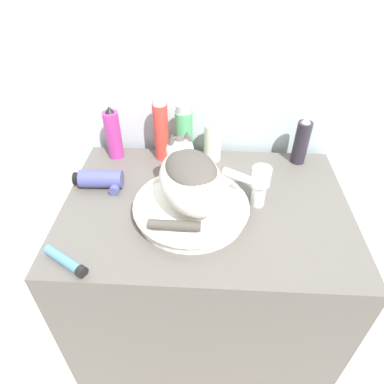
{
  "coord_description": "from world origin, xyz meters",
  "views": [
    {
      "loc": [
        -0.0,
        -0.5,
        1.56
      ],
      "look_at": [
        -0.04,
        0.26,
        0.94
      ],
      "focal_mm": 32.0,
      "sensor_mm": 36.0,
      "label": 1
    }
  ],
  "objects_px": {
    "spray_bottle_trigger": "(114,134)",
    "cream_tube": "(67,261)",
    "shampoo_bottle_tall": "(162,130)",
    "cat": "(191,177)",
    "hair_dryer": "(103,180)",
    "faucet": "(258,183)",
    "hairspray_can_black": "(302,142)",
    "soap_pump_bottle": "(214,142)",
    "mouthwash_bottle": "(185,133)"
  },
  "relations": [
    {
      "from": "spray_bottle_trigger",
      "to": "cream_tube",
      "type": "xyz_separation_m",
      "value": [
        -0.01,
        -0.52,
        -0.08
      ]
    },
    {
      "from": "shampoo_bottle_tall",
      "to": "spray_bottle_trigger",
      "type": "xyz_separation_m",
      "value": [
        -0.18,
        0.0,
        -0.02
      ]
    },
    {
      "from": "cat",
      "to": "hair_dryer",
      "type": "xyz_separation_m",
      "value": [
        -0.3,
        0.11,
        -0.11
      ]
    },
    {
      "from": "faucet",
      "to": "hairspray_can_black",
      "type": "xyz_separation_m",
      "value": [
        0.18,
        0.25,
        -0.0
      ]
    },
    {
      "from": "cat",
      "to": "soap_pump_bottle",
      "type": "height_order",
      "value": "cat"
    },
    {
      "from": "soap_pump_bottle",
      "to": "shampoo_bottle_tall",
      "type": "bearing_deg",
      "value": 180.0
    },
    {
      "from": "cat",
      "to": "hair_dryer",
      "type": "relative_size",
      "value": 1.9
    },
    {
      "from": "hairspray_can_black",
      "to": "cream_tube",
      "type": "xyz_separation_m",
      "value": [
        -0.69,
        -0.52,
        -0.07
      ]
    },
    {
      "from": "soap_pump_bottle",
      "to": "hair_dryer",
      "type": "bearing_deg",
      "value": -152.88
    },
    {
      "from": "shampoo_bottle_tall",
      "to": "cream_tube",
      "type": "height_order",
      "value": "shampoo_bottle_tall"
    },
    {
      "from": "cat",
      "to": "spray_bottle_trigger",
      "type": "distance_m",
      "value": 0.42
    },
    {
      "from": "hairspray_can_black",
      "to": "cream_tube",
      "type": "bearing_deg",
      "value": -143.1
    },
    {
      "from": "cat",
      "to": "mouthwash_bottle",
      "type": "relative_size",
      "value": 1.43
    },
    {
      "from": "faucet",
      "to": "hair_dryer",
      "type": "distance_m",
      "value": 0.51
    },
    {
      "from": "faucet",
      "to": "hairspray_can_black",
      "type": "distance_m",
      "value": 0.31
    },
    {
      "from": "faucet",
      "to": "cream_tube",
      "type": "distance_m",
      "value": 0.58
    },
    {
      "from": "soap_pump_bottle",
      "to": "cream_tube",
      "type": "xyz_separation_m",
      "value": [
        -0.38,
        -0.52,
        -0.06
      ]
    },
    {
      "from": "hairspray_can_black",
      "to": "shampoo_bottle_tall",
      "type": "distance_m",
      "value": 0.5
    },
    {
      "from": "cream_tube",
      "to": "hair_dryer",
      "type": "height_order",
      "value": "hair_dryer"
    },
    {
      "from": "shampoo_bottle_tall",
      "to": "hair_dryer",
      "type": "xyz_separation_m",
      "value": [
        -0.18,
        -0.19,
        -0.09
      ]
    },
    {
      "from": "mouthwash_bottle",
      "to": "hair_dryer",
      "type": "relative_size",
      "value": 1.32
    },
    {
      "from": "spray_bottle_trigger",
      "to": "cream_tube",
      "type": "relative_size",
      "value": 1.47
    },
    {
      "from": "hair_dryer",
      "to": "soap_pump_bottle",
      "type": "bearing_deg",
      "value": -154.57
    },
    {
      "from": "cat",
      "to": "mouthwash_bottle",
      "type": "height_order",
      "value": "cat"
    },
    {
      "from": "hairspray_can_black",
      "to": "soap_pump_bottle",
      "type": "relative_size",
      "value": 1.02
    },
    {
      "from": "spray_bottle_trigger",
      "to": "soap_pump_bottle",
      "type": "relative_size",
      "value": 1.13
    },
    {
      "from": "hairspray_can_black",
      "to": "soap_pump_bottle",
      "type": "distance_m",
      "value": 0.32
    },
    {
      "from": "cat",
      "to": "soap_pump_bottle",
      "type": "relative_size",
      "value": 1.73
    },
    {
      "from": "cat",
      "to": "hairspray_can_black",
      "type": "height_order",
      "value": "cat"
    },
    {
      "from": "faucet",
      "to": "shampoo_bottle_tall",
      "type": "distance_m",
      "value": 0.41
    },
    {
      "from": "hairspray_can_black",
      "to": "hair_dryer",
      "type": "relative_size",
      "value": 1.11
    },
    {
      "from": "spray_bottle_trigger",
      "to": "faucet",
      "type": "bearing_deg",
      "value": -26.93
    },
    {
      "from": "cat",
      "to": "cream_tube",
      "type": "distance_m",
      "value": 0.4
    },
    {
      "from": "shampoo_bottle_tall",
      "to": "hair_dryer",
      "type": "height_order",
      "value": "shampoo_bottle_tall"
    },
    {
      "from": "shampoo_bottle_tall",
      "to": "hair_dryer",
      "type": "distance_m",
      "value": 0.27
    },
    {
      "from": "cream_tube",
      "to": "hair_dryer",
      "type": "relative_size",
      "value": 0.84
    },
    {
      "from": "cat",
      "to": "mouthwash_bottle",
      "type": "bearing_deg",
      "value": -14.33
    },
    {
      "from": "cream_tube",
      "to": "hairspray_can_black",
      "type": "bearing_deg",
      "value": 36.9
    },
    {
      "from": "cream_tube",
      "to": "mouthwash_bottle",
      "type": "bearing_deg",
      "value": 62.33
    },
    {
      "from": "cat",
      "to": "cream_tube",
      "type": "height_order",
      "value": "cat"
    },
    {
      "from": "cat",
      "to": "spray_bottle_trigger",
      "type": "relative_size",
      "value": 1.53
    },
    {
      "from": "soap_pump_bottle",
      "to": "mouthwash_bottle",
      "type": "distance_m",
      "value": 0.11
    },
    {
      "from": "faucet",
      "to": "soap_pump_bottle",
      "type": "distance_m",
      "value": 0.29
    },
    {
      "from": "shampoo_bottle_tall",
      "to": "hairspray_can_black",
      "type": "bearing_deg",
      "value": 0.0
    },
    {
      "from": "mouthwash_bottle",
      "to": "hair_dryer",
      "type": "distance_m",
      "value": 0.33
    },
    {
      "from": "spray_bottle_trigger",
      "to": "hair_dryer",
      "type": "xyz_separation_m",
      "value": [
        -0.0,
        -0.19,
        -0.07
      ]
    },
    {
      "from": "faucet",
      "to": "shampoo_bottle_tall",
      "type": "bearing_deg",
      "value": -53.16
    },
    {
      "from": "hair_dryer",
      "to": "hairspray_can_black",
      "type": "bearing_deg",
      "value": -166.34
    },
    {
      "from": "faucet",
      "to": "hair_dryer",
      "type": "height_order",
      "value": "faucet"
    },
    {
      "from": "cream_tube",
      "to": "cat",
      "type": "bearing_deg",
      "value": 35.31
    }
  ]
}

